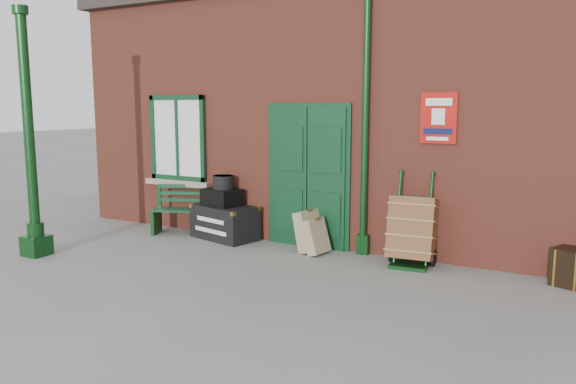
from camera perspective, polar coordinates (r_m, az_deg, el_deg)
The scene contains 10 objects.
ground at distance 7.63m, azimuth -1.01°, elevation -8.16°, with size 80.00×80.00×0.00m, color gray.
station_building at distance 10.46m, azimuth 8.68°, elevation 8.36°, with size 10.30×4.30×4.36m.
canopy_column at distance 9.03m, azimuth -24.67°, elevation 2.81°, with size 0.34×0.34×3.61m.
bench at distance 9.92m, azimuth -9.44°, elevation -1.67°, with size 1.48×0.95×0.88m.
houdini_trunk at distance 9.50m, azimuth -6.43°, elevation -3.05°, with size 1.13×0.62×0.56m, color black.
strongbox at distance 9.45m, azimuth -6.73°, elevation -0.52°, with size 0.62×0.45×0.28m, color black.
hatbox at distance 9.40m, azimuth -6.60°, elevation 0.99°, with size 0.34×0.34×0.23m, color black.
suitcase_back at distance 8.62m, azimuth 2.08°, elevation -3.96°, with size 0.18×0.44×0.62m, color tan.
suitcase_front at distance 8.46m, azimuth 2.86°, elevation -4.51°, with size 0.16×0.40×0.53m, color tan.
porter_trolley at distance 8.04m, azimuth 12.52°, elevation -3.81°, with size 0.69×0.73×1.29m.
Camera 1 is at (3.66, -6.31, 2.22)m, focal length 35.00 mm.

